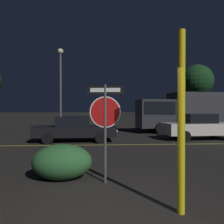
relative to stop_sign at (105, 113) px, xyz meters
The scene contains 10 objects.
ground_plane 2.53m from the stop_sign, 90.90° to the right, with size 260.00×260.00×0.00m, color black.
road_center_stripe 5.90m from the stop_sign, 90.30° to the left, with size 40.91×0.12×0.01m, color gold.
stop_sign is the anchor object (origin of this frame).
yellow_pole_right 2.08m from the stop_sign, 52.76° to the right, with size 0.13×0.13×3.14m, color yellow.
hedge_bush_2 1.69m from the stop_sign, 164.11° to the left, with size 1.52×1.07×0.90m, color #285B2D.
passing_car_2 7.25m from the stop_sign, 101.99° to the left, with size 4.58×2.07×1.39m.
passing_car_3 9.50m from the stop_sign, 51.51° to the left, with size 4.49×2.01×1.53m.
delivery_truck 13.06m from the stop_sign, 61.15° to the left, with size 7.15×2.74×3.09m.
street_lamp 11.91m from the stop_sign, 105.05° to the left, with size 0.43×0.43×6.35m.
tree_0 19.07m from the stop_sign, 59.00° to the left, with size 3.22×3.22×6.29m.
Camera 1 is at (-0.12, -3.43, 1.79)m, focal length 35.00 mm.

